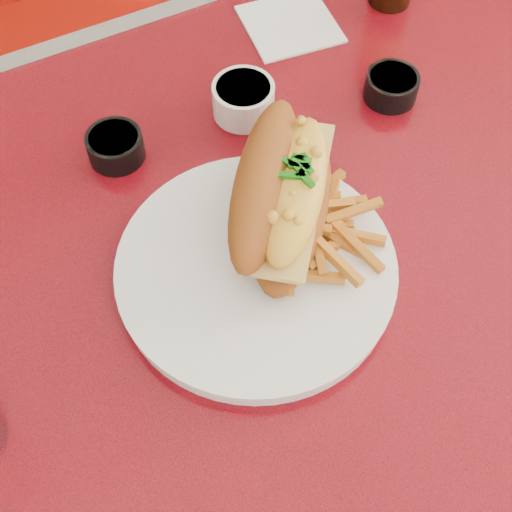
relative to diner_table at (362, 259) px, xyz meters
name	(u,v)px	position (x,y,z in m)	size (l,w,h in m)	color
ground	(325,415)	(0.00, 0.00, -0.61)	(8.00, 8.00, 0.00)	beige
diner_table	(362,259)	(0.00, 0.00, 0.00)	(1.23, 0.83, 0.77)	red
booth_bench_far	(155,69)	(0.00, 0.81, -0.32)	(1.20, 0.51, 0.90)	#9A150A
dinner_plate	(256,270)	(-0.19, -0.04, 0.17)	(0.33, 0.33, 0.02)	white
mac_hoagie	(283,192)	(-0.13, 0.00, 0.23)	(0.23, 0.25, 0.10)	brown
fries_pile	(315,226)	(-0.11, -0.04, 0.20)	(0.13, 0.11, 0.04)	orange
fork	(306,233)	(-0.12, -0.03, 0.18)	(0.07, 0.15, 0.00)	silver
gravy_ramekin	(243,99)	(-0.09, 0.18, 0.18)	(0.09, 0.09, 0.04)	white
sauce_cup_left	(115,146)	(-0.25, 0.18, 0.18)	(0.08, 0.08, 0.03)	black
sauce_cup_right	(392,86)	(0.09, 0.12, 0.18)	(0.07, 0.07, 0.03)	black
paper_napkin	(290,24)	(0.04, 0.29, 0.16)	(0.12, 0.12, 0.00)	white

